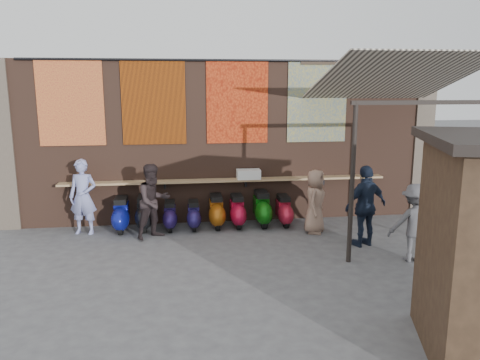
{
  "coord_description": "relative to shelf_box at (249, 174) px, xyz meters",
  "views": [
    {
      "loc": [
        -1.16,
        -8.91,
        3.39
      ],
      "look_at": [
        0.19,
        1.2,
        1.33
      ],
      "focal_mm": 35.0,
      "sensor_mm": 36.0,
      "label": 1
    }
  ],
  "objects": [
    {
      "name": "shopper_grey",
      "position": [
        2.81,
        -3.01,
        -0.47
      ],
      "size": [
        1.06,
        0.68,
        1.55
      ],
      "primitive_type": "imported",
      "rotation": [
        0.0,
        0.0,
        3.03
      ],
      "color": "#515055",
      "rests_on": "ground"
    },
    {
      "name": "awning_ledger",
      "position": [
        2.95,
        0.19,
        2.71
      ],
      "size": [
        3.3,
        0.08,
        0.12
      ],
      "primitive_type": "cube",
      "color": "#33261C",
      "rests_on": "brick_wall"
    },
    {
      "name": "eating_counter",
      "position": [
        -0.55,
        0.03,
        -0.14
      ],
      "size": [
        8.0,
        0.32,
        0.05
      ],
      "primitive_type": "cube",
      "color": "#9E7A51",
      "rests_on": "brick_wall"
    },
    {
      "name": "tapestry_sun",
      "position": [
        -2.25,
        0.18,
        1.76
      ],
      "size": [
        1.5,
        0.02,
        2.0
      ],
      "primitive_type": "cube",
      "color": "#B8490A",
      "rests_on": "brick_wall"
    },
    {
      "name": "awning_header",
      "position": [
        2.95,
        -2.9,
        1.84
      ],
      "size": [
        3.0,
        0.08,
        0.08
      ],
      "primitive_type": "cube",
      "color": "black",
      "rests_on": "awning_post_left"
    },
    {
      "name": "scooter_stool_5",
      "position": [
        -0.32,
        -0.28,
        -0.86
      ],
      "size": [
        0.36,
        0.81,
        0.77
      ],
      "primitive_type": null,
      "color": "#AF0D2D",
      "rests_on": "ground"
    },
    {
      "name": "pier_left",
      "position": [
        -5.75,
        0.4,
        0.76
      ],
      "size": [
        0.5,
        0.5,
        4.0
      ],
      "primitive_type": "cube",
      "color": "#4C4238",
      "rests_on": "ground"
    },
    {
      "name": "shelf_box",
      "position": [
        0.0,
        0.0,
        0.0
      ],
      "size": [
        0.57,
        0.31,
        0.23
      ],
      "primitive_type": "cube",
      "color": "white",
      "rests_on": "eating_counter"
    },
    {
      "name": "tapestry_redgold",
      "position": [
        -4.15,
        0.18,
        1.76
      ],
      "size": [
        1.5,
        0.02,
        2.0
      ],
      "primitive_type": "cube",
      "color": "maroon",
      "rests_on": "brick_wall"
    },
    {
      "name": "ground",
      "position": [
        -0.55,
        -2.3,
        -1.24
      ],
      "size": [
        70.0,
        70.0,
        0.0
      ],
      "primitive_type": "plane",
      "color": "#474749",
      "rests_on": "ground"
    },
    {
      "name": "hang_rail",
      "position": [
        -0.55,
        0.17,
        2.74
      ],
      "size": [
        9.5,
        0.06,
        0.06
      ],
      "primitive_type": "cylinder",
      "rotation": [
        0.0,
        1.57,
        0.0
      ],
      "color": "black",
      "rests_on": "brick_wall"
    },
    {
      "name": "pier_right",
      "position": [
        4.65,
        0.4,
        0.76
      ],
      "size": [
        0.5,
        0.5,
        4.0
      ],
      "primitive_type": "cube",
      "color": "#4C4238",
      "rests_on": "ground"
    },
    {
      "name": "awning_post_left",
      "position": [
        1.55,
        -2.9,
        0.31
      ],
      "size": [
        0.09,
        0.09,
        3.1
      ],
      "primitive_type": "cylinder",
      "color": "black",
      "rests_on": "ground"
    },
    {
      "name": "scooter_stool_2",
      "position": [
        -1.94,
        -0.32,
        -0.9
      ],
      "size": [
        0.32,
        0.72,
        0.68
      ],
      "primitive_type": null,
      "color": "#231652",
      "rests_on": "ground"
    },
    {
      "name": "tapestry_multi",
      "position": [
        1.75,
        0.18,
        1.76
      ],
      "size": [
        1.5,
        0.02,
        2.0
      ],
      "primitive_type": "cube",
      "color": "#274D90",
      "rests_on": "brick_wall"
    },
    {
      "name": "tapestry_orange",
      "position": [
        -0.25,
        0.18,
        1.76
      ],
      "size": [
        1.5,
        0.02,
        2.0
      ],
      "primitive_type": "cube",
      "color": "#C24118",
      "rests_on": "brick_wall"
    },
    {
      "name": "scooter_stool_0",
      "position": [
        -3.08,
        -0.31,
        -0.84
      ],
      "size": [
        0.38,
        0.84,
        0.8
      ],
      "primitive_type": null,
      "color": "navy",
      "rests_on": "ground"
    },
    {
      "name": "shopper_tan",
      "position": [
        1.41,
        -1.0,
        -0.49
      ],
      "size": [
        0.76,
        0.87,
        1.5
      ],
      "primitive_type": "imported",
      "rotation": [
        0.0,
        0.0,
        1.09
      ],
      "color": "#93715D",
      "rests_on": "ground"
    },
    {
      "name": "diner_left",
      "position": [
        -3.91,
        -0.36,
        -0.37
      ],
      "size": [
        0.71,
        0.54,
        1.75
      ],
      "primitive_type": "imported",
      "rotation": [
        0.0,
        0.0,
        -0.2
      ],
      "color": "#858AC1",
      "rests_on": "ground"
    },
    {
      "name": "scooter_stool_4",
      "position": [
        -0.83,
        -0.28,
        -0.85
      ],
      "size": [
        0.37,
        0.83,
        0.78
      ],
      "primitive_type": null,
      "color": "#94490D",
      "rests_on": "ground"
    },
    {
      "name": "scooter_stool_6",
      "position": [
        0.29,
        -0.27,
        -0.82
      ],
      "size": [
        0.4,
        0.89,
        0.84
      ],
      "primitive_type": null,
      "color": "#0B530B",
      "rests_on": "ground"
    },
    {
      "name": "brick_wall",
      "position": [
        -0.55,
        0.4,
        0.76
      ],
      "size": [
        10.0,
        0.4,
        4.0
      ],
      "primitive_type": "cube",
      "color": "brown",
      "rests_on": "ground"
    },
    {
      "name": "scooter_stool_3",
      "position": [
        -1.38,
        -0.34,
        -0.91
      ],
      "size": [
        0.32,
        0.71,
        0.67
      ],
      "primitive_type": null,
      "color": "#201752",
      "rests_on": "ground"
    },
    {
      "name": "diner_right",
      "position": [
        -2.29,
        -0.9,
        -0.39
      ],
      "size": [
        1.04,
        1.0,
        1.7
      ],
      "primitive_type": "imported",
      "rotation": [
        0.0,
        0.0,
        0.61
      ],
      "color": "black",
      "rests_on": "ground"
    },
    {
      "name": "shopper_navy",
      "position": [
        2.21,
        -2.03,
        -0.37
      ],
      "size": [
        1.11,
        0.72,
        1.75
      ],
      "primitive_type": "imported",
      "rotation": [
        0.0,
        0.0,
        3.45
      ],
      "color": "#151E31",
      "rests_on": "ground"
    },
    {
      "name": "scooter_stool_7",
      "position": [
        0.83,
        -0.34,
        -0.87
      ],
      "size": [
        0.35,
        0.78,
        0.74
      ],
      "primitive_type": null,
      "color": "#A4152C",
      "rests_on": "ground"
    },
    {
      "name": "scooter_stool_1",
      "position": [
        -2.55,
        -0.26,
        -0.84
      ],
      "size": [
        0.39,
        0.86,
        0.81
      ],
      "primitive_type": null,
      "color": "black",
      "rests_on": "ground"
    },
    {
      "name": "awning_canvas",
      "position": [
        2.95,
        -1.4,
        2.31
      ],
      "size": [
        3.2,
        3.28,
        0.97
      ],
      "primitive_type": "cube",
      "rotation": [
        -0.28,
        0.0,
        0.0
      ],
      "color": "beige",
      "rests_on": "brick_wall"
    }
  ]
}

